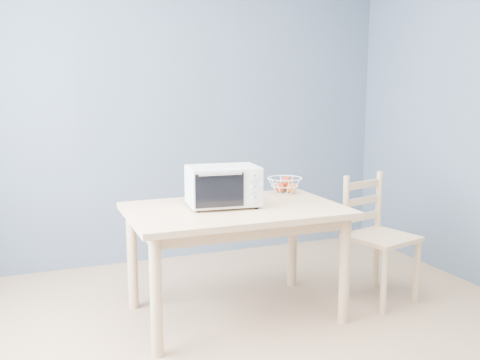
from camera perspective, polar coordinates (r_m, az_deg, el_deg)
name	(u,v)px	position (r m, az deg, el deg)	size (l,w,h in m)	color
room	(289,133)	(2.66, 5.29, 4.98)	(4.01, 4.51, 2.61)	#A57D5C
dining_table	(235,222)	(3.54, -0.54, -4.51)	(1.40, 0.90, 0.75)	tan
toaster_oven	(220,186)	(3.50, -2.10, -0.60)	(0.49, 0.37, 0.27)	silver
fruit_basket	(285,185)	(3.98, 4.79, -0.50)	(0.30, 0.30, 0.13)	white
dining_chair	(376,239)	(4.00, 14.34, -6.11)	(0.52, 0.52, 0.91)	tan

